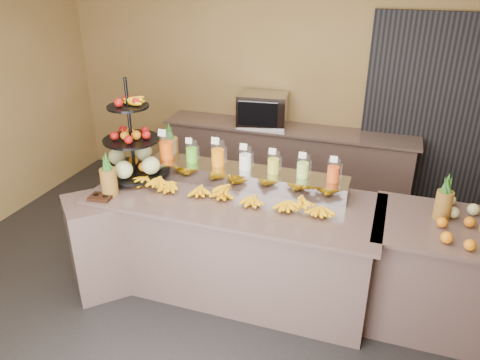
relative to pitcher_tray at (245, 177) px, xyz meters
The scene contains 20 objects.
ground 1.16m from the pitcher_tray, 90.34° to the right, with size 6.00×6.00×0.00m, color black.
room_envelope 0.91m from the pitcher_tray, 48.21° to the left, with size 6.04×5.02×2.82m.
buffet_counter 0.64m from the pitcher_tray, 110.36° to the right, with size 2.75×1.25×0.93m.
right_counter 1.79m from the pitcher_tray, ahead, with size 1.08×0.88×0.93m.
back_ledge 1.75m from the pitcher_tray, 90.12° to the left, with size 3.10×0.55×0.93m.
pitcher_tray is the anchor object (origin of this frame).
juice_pitcher_orange_a 0.80m from the pitcher_tray, behind, with size 0.13×0.14×0.32m.
juice_pitcher_green 0.55m from the pitcher_tray, behind, with size 0.11×0.11×0.26m.
juice_pitcher_orange_b 0.31m from the pitcher_tray, behind, with size 0.12×0.13×0.30m.
juice_pitcher_milk 0.17m from the pitcher_tray, 102.49° to the right, with size 0.11×0.12×0.27m.
juice_pitcher_lemon 0.31m from the pitcher_tray, ahead, with size 0.11×0.11×0.26m.
juice_pitcher_lime 0.54m from the pitcher_tray, ahead, with size 0.11×0.11×0.26m.
juice_pitcher_orange_c 0.80m from the pitcher_tray, ahead, with size 0.11×0.11×0.26m.
banana_heap 0.30m from the pitcher_tray, 103.27° to the right, with size 1.86×0.17×0.15m.
fruit_stand 1.03m from the pitcher_tray, behind, with size 0.72×0.72×0.93m.
condiment_caddy 1.27m from the pitcher_tray, 148.21° to the right, with size 0.19×0.14×0.03m, color black.
pineapple_left_a 1.19m from the pitcher_tray, 151.25° to the right, with size 0.14×0.14×0.40m.
pineapple_left_b 0.85m from the pitcher_tray, 168.56° to the left, with size 0.16×0.16×0.45m.
right_fruit_pile 1.81m from the pitcher_tray, ahead, with size 0.44×0.43×0.23m.
oven_warmer 1.71m from the pitcher_tray, 101.08° to the left, with size 0.59×0.41×0.39m, color gray.
Camera 1 is at (1.20, -3.06, 2.79)m, focal length 35.00 mm.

